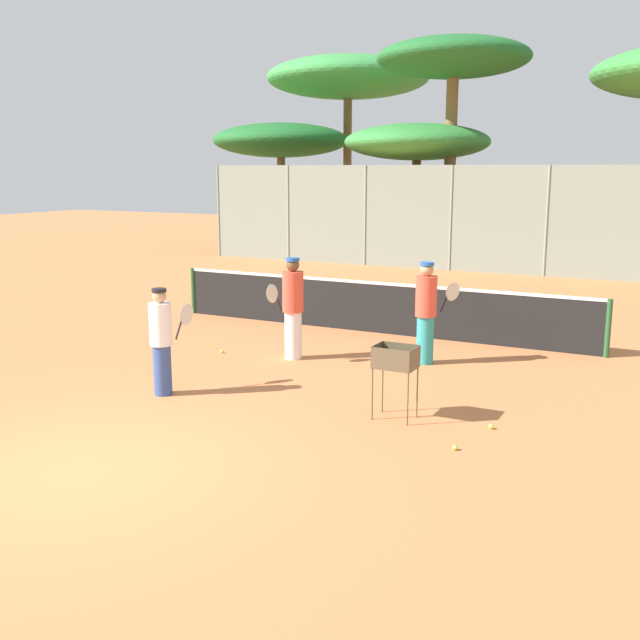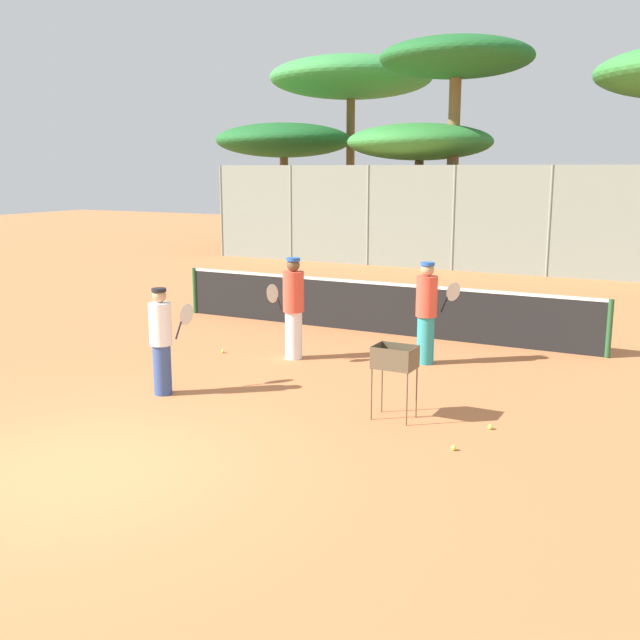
% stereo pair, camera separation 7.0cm
% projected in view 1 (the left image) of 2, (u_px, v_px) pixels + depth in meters
% --- Properties ---
extents(ground_plane, '(80.00, 80.00, 0.00)m').
position_uv_depth(ground_plane, '(83.00, 472.00, 8.41)').
color(ground_plane, '#C67242').
extents(tennis_net, '(9.27, 0.10, 1.07)m').
position_uv_depth(tennis_net, '(373.00, 306.00, 15.46)').
color(tennis_net, '#26592D').
rests_on(tennis_net, ground_plane).
extents(back_fence, '(21.68, 0.08, 3.46)m').
position_uv_depth(back_fence, '(497.00, 220.00, 23.96)').
color(back_fence, gray).
rests_on(back_fence, ground_plane).
extents(tree_0, '(5.21, 5.21, 7.66)m').
position_uv_depth(tree_0, '(453.00, 61.00, 25.27)').
color(tree_0, brown).
rests_on(tree_0, ground_plane).
extents(tree_2, '(6.90, 6.90, 7.97)m').
position_uv_depth(tree_2, '(348.00, 79.00, 31.64)').
color(tree_2, brown).
rests_on(tree_2, ground_plane).
extents(tree_3, '(5.23, 5.23, 4.93)m').
position_uv_depth(tree_3, '(417.00, 143.00, 26.86)').
color(tree_3, brown).
rests_on(tree_3, ground_plane).
extents(tree_4, '(5.60, 5.60, 5.18)m').
position_uv_depth(tree_4, '(281.00, 141.00, 30.88)').
color(tree_4, brown).
rests_on(tree_4, ground_plane).
extents(player_white_outfit, '(0.65, 0.78, 1.78)m').
position_uv_depth(player_white_outfit, '(426.00, 311.00, 12.92)').
color(player_white_outfit, teal).
rests_on(player_white_outfit, ground_plane).
extents(player_red_cap, '(0.38, 0.93, 1.82)m').
position_uv_depth(player_red_cap, '(293.00, 307.00, 13.24)').
color(player_red_cap, white).
rests_on(player_red_cap, ground_plane).
extents(player_yellow_shirt, '(0.34, 0.88, 1.62)m').
position_uv_depth(player_yellow_shirt, '(162.00, 340.00, 11.14)').
color(player_yellow_shirt, '#334C8C').
rests_on(player_yellow_shirt, ground_plane).
extents(ball_cart, '(0.56, 0.41, 1.02)m').
position_uv_depth(ball_cart, '(395.00, 363.00, 10.05)').
color(ball_cart, brown).
rests_on(ball_cart, ground_plane).
extents(tennis_ball_0, '(0.07, 0.07, 0.07)m').
position_uv_depth(tennis_ball_0, '(455.00, 448.00, 9.06)').
color(tennis_ball_0, '#D1E54C').
rests_on(tennis_ball_0, ground_plane).
extents(tennis_ball_1, '(0.07, 0.07, 0.07)m').
position_uv_depth(tennis_ball_1, '(422.00, 348.00, 14.09)').
color(tennis_ball_1, '#D1E54C').
rests_on(tennis_ball_1, ground_plane).
extents(tennis_ball_2, '(0.07, 0.07, 0.07)m').
position_uv_depth(tennis_ball_2, '(491.00, 427.00, 9.79)').
color(tennis_ball_2, '#D1E54C').
rests_on(tennis_ball_2, ground_plane).
extents(tennis_ball_3, '(0.07, 0.07, 0.07)m').
position_uv_depth(tennis_ball_3, '(222.00, 351.00, 13.81)').
color(tennis_ball_3, '#D1E54C').
rests_on(tennis_ball_3, ground_plane).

